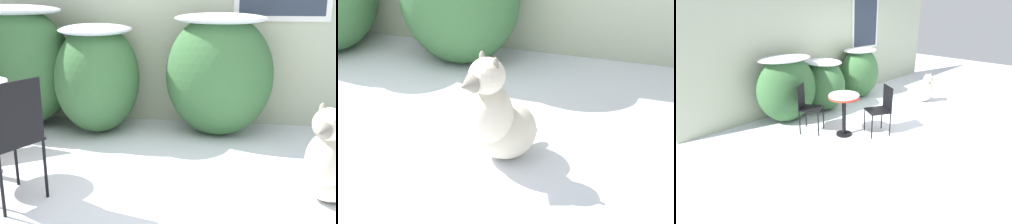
# 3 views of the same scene
# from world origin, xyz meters

# --- Properties ---
(ground_plane) EXTENTS (16.00, 16.00, 0.00)m
(ground_plane) POSITION_xyz_m (0.00, 0.00, 0.00)
(ground_plane) COLOR white
(shrub_left) EXTENTS (1.34, 0.92, 1.39)m
(shrub_left) POSITION_xyz_m (-1.92, 1.70, 0.73)
(shrub_left) COLOR #386638
(shrub_left) RESTS_ON ground_plane
(shrub_middle) EXTENTS (0.91, 1.10, 1.20)m
(shrub_middle) POSITION_xyz_m (-0.94, 1.67, 0.63)
(shrub_middle) COLOR #386638
(shrub_middle) RESTS_ON ground_plane
(shrub_right) EXTENTS (1.15, 0.87, 1.32)m
(shrub_right) POSITION_xyz_m (0.39, 1.73, 0.69)
(shrub_right) COLOR #386638
(shrub_right) RESTS_ON ground_plane
(patio_chair_far_side) EXTENTS (0.54, 0.54, 0.94)m
(patio_chair_far_side) POSITION_xyz_m (-1.03, -0.09, 0.53)
(patio_chair_far_side) COLOR black
(patio_chair_far_side) RESTS_ON ground_plane
(dog) EXTENTS (0.56, 0.62, 0.77)m
(dog) POSITION_xyz_m (1.24, 0.24, 0.30)
(dog) COLOR beige
(dog) RESTS_ON ground_plane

